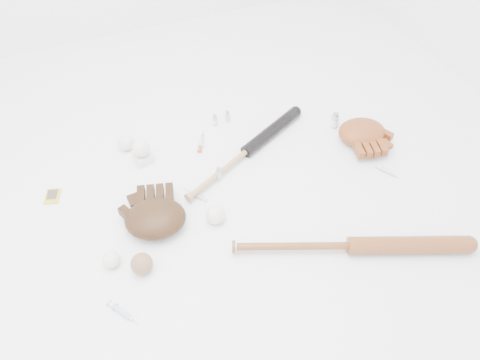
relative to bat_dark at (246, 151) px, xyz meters
name	(u,v)px	position (x,y,z in m)	size (l,w,h in m)	color
bat_dark	(246,151)	(0.00, 0.00, 0.00)	(0.80, 0.06, 0.06)	black
bat_wood	(351,246)	(0.15, -0.64, 0.01)	(0.95, 0.07, 0.07)	brown
glove_dark	(155,218)	(-0.49, -0.23, 0.02)	(0.29, 0.29, 0.10)	#321D0D
glove_tan	(362,132)	(0.54, -0.11, 0.02)	(0.27, 0.27, 0.10)	brown
trading_card	(53,196)	(-0.86, 0.10, -0.03)	(0.06, 0.08, 0.00)	gold
pedestal	(143,158)	(-0.44, 0.15, -0.01)	(0.08, 0.08, 0.04)	white
baseball_on_pedestal	(141,148)	(-0.44, 0.15, 0.05)	(0.08, 0.08, 0.08)	white
baseball_left	(111,259)	(-0.70, -0.34, 0.00)	(0.07, 0.07, 0.07)	white
baseball_upper	(126,143)	(-0.49, 0.26, 0.01)	(0.07, 0.07, 0.07)	white
baseball_mid	(216,215)	(-0.27, -0.30, 0.01)	(0.08, 0.08, 0.08)	white
baseball_aged	(142,264)	(-0.60, -0.41, 0.01)	(0.08, 0.08, 0.08)	olive
syringe_0	(122,312)	(-0.71, -0.55, -0.02)	(0.16, 0.03, 0.02)	#ADBCC6
syringe_1	(196,195)	(-0.30, -0.14, -0.02)	(0.13, 0.02, 0.02)	#ADBCC6
syringe_2	(201,142)	(-0.16, 0.16, -0.02)	(0.16, 0.03, 0.02)	#ADBCC6
syringe_3	(388,172)	(0.53, -0.35, -0.02)	(0.14, 0.02, 0.02)	#ADBCC6
vial_0	(227,116)	(0.01, 0.26, 0.00)	(0.02, 0.02, 0.06)	#B0BAC1
vial_1	(215,120)	(-0.05, 0.26, 0.00)	(0.02, 0.02, 0.06)	#B0BAC1
vial_2	(219,174)	(-0.17, -0.09, 0.00)	(0.03, 0.03, 0.07)	#B0BAC1
vial_3	(335,120)	(0.48, 0.02, 0.01)	(0.04, 0.04, 0.08)	#B0BAC1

